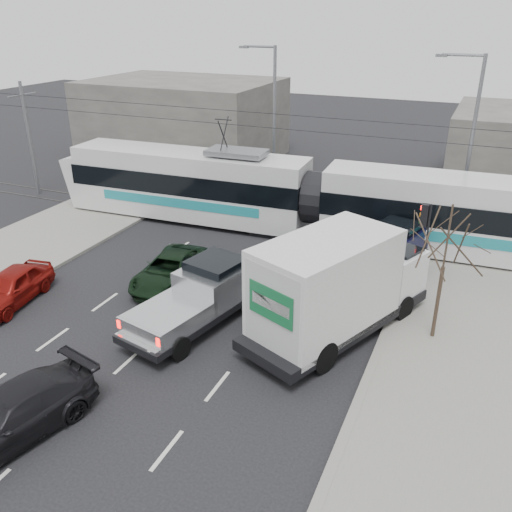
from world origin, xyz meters
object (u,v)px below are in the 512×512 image
at_px(bare_tree, 447,243).
at_px(navy_pickup, 390,251).
at_px(street_lamp_near, 468,136).
at_px(street_lamp_far, 271,113).
at_px(silver_pickup, 203,294).
at_px(dark_car, 11,416).
at_px(box_truck, 337,286).
at_px(tram, 315,199).
at_px(green_car, 170,270).
at_px(traffic_signal, 425,227).
at_px(red_car, 11,287).

xyz_separation_m(bare_tree, navy_pickup, (-2.53, 4.82, -2.71)).
relative_size(street_lamp_near, street_lamp_far, 1.00).
bearing_deg(silver_pickup, dark_car, -91.62).
bearing_deg(silver_pickup, street_lamp_near, 72.35).
relative_size(street_lamp_far, dark_car, 1.82).
distance_m(silver_pickup, box_truck, 5.03).
distance_m(bare_tree, street_lamp_far, 17.97).
bearing_deg(box_truck, tram, 135.39).
relative_size(green_car, dark_car, 0.95).
height_order(bare_tree, silver_pickup, bare_tree).
bearing_deg(box_truck, green_car, -164.89).
distance_m(traffic_signal, green_car, 10.84).
xyz_separation_m(silver_pickup, navy_pickup, (5.67, 6.96, -0.04)).
relative_size(silver_pickup, green_car, 1.40).
bearing_deg(street_lamp_far, box_truck, -59.88).
bearing_deg(green_car, navy_pickup, 23.03).
bearing_deg(street_lamp_near, street_lamp_far, 170.13).
bearing_deg(tram, dark_car, -102.77).
bearing_deg(navy_pickup, street_lamp_far, 152.17).
height_order(tram, box_truck, tram).
bearing_deg(bare_tree, green_car, -179.99).
height_order(tram, dark_car, tram).
height_order(street_lamp_near, navy_pickup, street_lamp_near).
height_order(street_lamp_near, tram, street_lamp_near).
xyz_separation_m(street_lamp_near, red_car, (-15.72, -15.50, -4.41)).
bearing_deg(red_car, dark_car, -53.07).
height_order(street_lamp_far, silver_pickup, street_lamp_far).
relative_size(box_truck, green_car, 1.77).
bearing_deg(street_lamp_far, street_lamp_near, -9.87).
relative_size(tram, silver_pickup, 4.28).
xyz_separation_m(street_lamp_near, silver_pickup, (-7.92, -13.64, -3.98)).
bearing_deg(street_lamp_far, bare_tree, -48.88).
height_order(street_lamp_far, red_car, street_lamp_far).
bearing_deg(street_lamp_near, box_truck, -103.81).
relative_size(street_lamp_far, navy_pickup, 1.63).
bearing_deg(tram, street_lamp_far, 126.83).
height_order(navy_pickup, dark_car, navy_pickup).
bearing_deg(red_car, traffic_signal, 19.33).
xyz_separation_m(navy_pickup, red_car, (-13.47, -8.82, -0.39)).
height_order(traffic_signal, box_truck, box_truck).
height_order(bare_tree, traffic_signal, bare_tree).
bearing_deg(dark_car, box_truck, 66.09).
height_order(traffic_signal, tram, tram).
bearing_deg(tram, box_truck, -70.07).
bearing_deg(bare_tree, street_lamp_near, 91.42).
relative_size(tram, red_car, 6.84).
distance_m(box_truck, navy_pickup, 5.96).
relative_size(traffic_signal, street_lamp_far, 0.40).
distance_m(silver_pickup, red_car, 8.03).
height_order(traffic_signal, navy_pickup, traffic_signal).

